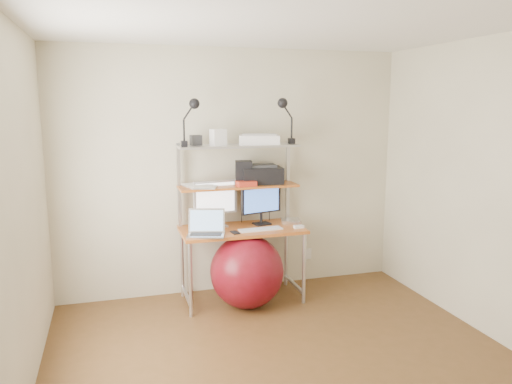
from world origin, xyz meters
TOP-DOWN VIEW (x-y plane):
  - room at (0.00, 0.00)m, footprint 3.60×3.60m
  - computer_desk at (0.00, 1.50)m, footprint 1.20×0.60m
  - wall_outlet at (0.85, 1.79)m, footprint 0.08×0.01m
  - monitor_silver at (-0.23, 1.59)m, footprint 0.45×0.18m
  - monitor_black at (0.23, 1.55)m, footprint 0.44×0.17m
  - laptop at (-0.38, 1.30)m, footprint 0.40×0.36m
  - keyboard at (0.16, 1.32)m, footprint 0.43×0.15m
  - mouse at (0.54, 1.29)m, footprint 0.10×0.06m
  - mac_mini at (0.54, 1.52)m, footprint 0.23×0.23m
  - phone at (-0.11, 1.28)m, footprint 0.08×0.13m
  - printer at (0.25, 1.60)m, footprint 0.43×0.32m
  - nas_cube at (0.06, 1.58)m, footprint 0.19×0.19m
  - red_box at (0.06, 1.48)m, footprint 0.19×0.13m
  - scanner at (0.22, 1.58)m, footprint 0.45×0.35m
  - box_white at (-0.20, 1.54)m, footprint 0.16×0.14m
  - box_grey at (-0.41, 1.61)m, footprint 0.11×0.11m
  - clip_lamp_left at (-0.46, 1.47)m, footprint 0.18×0.10m
  - clip_lamp_right at (0.46, 1.51)m, footprint 0.18×0.10m
  - exercise_ball at (-0.00, 1.26)m, footprint 0.71×0.71m
  - paper_stack at (-0.39, 1.57)m, footprint 0.37×0.41m

SIDE VIEW (x-z plane):
  - wall_outlet at x=0.85m, z-range 0.24..0.36m
  - exercise_ball at x=0.00m, z-range 0.00..0.71m
  - phone at x=-0.11m, z-range 0.74..0.75m
  - keyboard at x=0.16m, z-range 0.74..0.75m
  - mouse at x=0.54m, z-range 0.74..0.77m
  - mac_mini at x=0.54m, z-range 0.74..0.78m
  - laptop at x=-0.38m, z-range 0.64..0.94m
  - computer_desk at x=0.00m, z-range 0.17..1.74m
  - monitor_black at x=0.23m, z-range 0.74..1.19m
  - monitor_silver at x=-0.23m, z-range 0.76..1.25m
  - paper_stack at x=-0.39m, z-range 1.15..1.18m
  - red_box at x=0.06m, z-range 1.15..1.20m
  - printer at x=0.25m, z-range 1.14..1.34m
  - room at x=0.00m, z-range -0.55..3.05m
  - nas_cube at x=0.06m, z-range 1.15..1.39m
  - box_grey at x=-0.41m, z-range 1.55..1.65m
  - scanner at x=0.22m, z-range 1.55..1.65m
  - box_white at x=-0.20m, z-range 1.55..1.71m
  - clip_lamp_left at x=-0.46m, z-range 1.65..2.10m
  - clip_lamp_right at x=0.46m, z-range 1.65..2.11m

